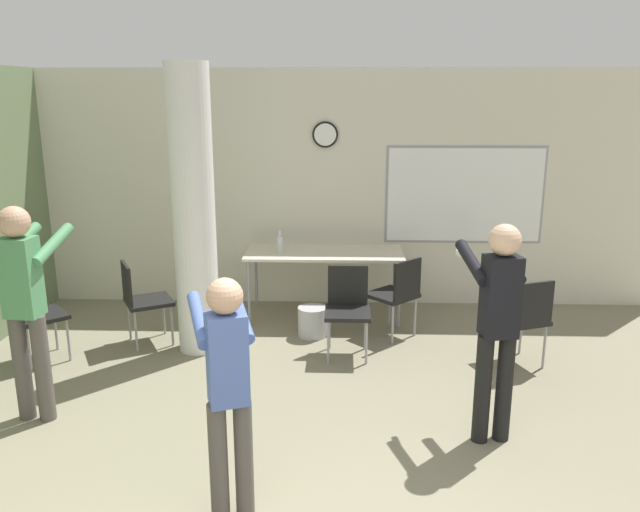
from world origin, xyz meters
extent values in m
cube|color=beige|center=(0.00, 5.06, 1.40)|extent=(8.00, 0.12, 2.80)
cylinder|color=black|center=(-0.08, 4.99, 2.05)|extent=(0.30, 0.03, 0.30)
cylinder|color=white|center=(-0.08, 4.97, 2.05)|extent=(0.26, 0.01, 0.25)
cube|color=#99999E|center=(1.57, 5.00, 1.35)|extent=(1.87, 0.01, 1.16)
cube|color=white|center=(1.57, 4.99, 1.35)|extent=(1.81, 0.02, 1.10)
cylinder|color=white|center=(-1.31, 3.51, 1.40)|extent=(0.41, 0.41, 2.80)
cube|color=beige|center=(-0.07, 4.47, 0.76)|extent=(1.77, 0.73, 0.03)
cylinder|color=gray|center=(-0.90, 4.17, 0.37)|extent=(0.04, 0.04, 0.75)
cylinder|color=gray|center=(0.76, 4.17, 0.37)|extent=(0.04, 0.04, 0.75)
cylinder|color=gray|center=(-0.90, 4.78, 0.37)|extent=(0.04, 0.04, 0.75)
cylinder|color=gray|center=(0.76, 4.78, 0.37)|extent=(0.04, 0.04, 0.75)
cylinder|color=silver|center=(-0.57, 4.49, 0.86)|extent=(0.07, 0.07, 0.17)
cylinder|color=silver|center=(-0.57, 4.49, 0.98)|extent=(0.03, 0.03, 0.07)
cylinder|color=#B2B2B7|center=(-0.18, 3.88, 0.16)|extent=(0.31, 0.31, 0.32)
cube|color=black|center=(1.79, 3.24, 0.45)|extent=(0.57, 0.57, 0.04)
cube|color=black|center=(1.87, 3.05, 0.67)|extent=(0.38, 0.17, 0.40)
cylinder|color=#99999E|center=(1.90, 3.47, 0.21)|extent=(0.02, 0.02, 0.43)
cylinder|color=#99999E|center=(1.56, 3.35, 0.21)|extent=(0.02, 0.02, 0.43)
cylinder|color=#99999E|center=(2.03, 3.14, 0.21)|extent=(0.02, 0.02, 0.43)
cylinder|color=#99999E|center=(1.69, 3.01, 0.21)|extent=(0.02, 0.02, 0.43)
cube|color=black|center=(0.66, 3.92, 0.45)|extent=(0.62, 0.62, 0.04)
cube|color=black|center=(0.80, 3.78, 0.67)|extent=(0.31, 0.30, 0.40)
cylinder|color=#99999E|center=(0.66, 4.18, 0.21)|extent=(0.02, 0.02, 0.43)
cylinder|color=#99999E|center=(0.40, 3.93, 0.21)|extent=(0.02, 0.02, 0.43)
cylinder|color=#99999E|center=(0.91, 3.92, 0.21)|extent=(0.02, 0.02, 0.43)
cylinder|color=#99999E|center=(0.65, 3.67, 0.21)|extent=(0.02, 0.02, 0.43)
cube|color=black|center=(0.18, 3.35, 0.45)|extent=(0.44, 0.44, 0.04)
cube|color=black|center=(0.19, 3.56, 0.67)|extent=(0.40, 0.03, 0.40)
cylinder|color=#99999E|center=(0.00, 3.18, 0.21)|extent=(0.02, 0.02, 0.43)
cylinder|color=#99999E|center=(0.36, 3.17, 0.21)|extent=(0.02, 0.02, 0.43)
cylinder|color=#99999E|center=(0.01, 3.54, 0.21)|extent=(0.02, 0.02, 0.43)
cylinder|color=#99999E|center=(0.37, 3.53, 0.21)|extent=(0.02, 0.02, 0.43)
cube|color=black|center=(-2.76, 3.17, 0.45)|extent=(0.62, 0.62, 0.04)
cube|color=black|center=(-2.91, 3.03, 0.67)|extent=(0.29, 0.31, 0.40)
cylinder|color=#99999E|center=(-2.50, 3.16, 0.21)|extent=(0.02, 0.02, 0.43)
cylinder|color=#99999E|center=(-2.75, 3.42, 0.21)|extent=(0.02, 0.02, 0.43)
cylinder|color=#99999E|center=(-2.77, 2.91, 0.21)|extent=(0.02, 0.02, 0.43)
cylinder|color=#99999E|center=(-3.01, 3.18, 0.21)|extent=(0.02, 0.02, 0.43)
cube|color=black|center=(-1.85, 3.64, 0.45)|extent=(0.60, 0.60, 0.04)
cube|color=black|center=(-2.03, 3.54, 0.67)|extent=(0.22, 0.36, 0.40)
cylinder|color=#99999E|center=(-1.60, 3.56, 0.21)|extent=(0.02, 0.02, 0.43)
cylinder|color=#99999E|center=(-1.78, 3.88, 0.21)|extent=(0.02, 0.02, 0.43)
cylinder|color=#99999E|center=(-1.92, 3.39, 0.21)|extent=(0.02, 0.02, 0.43)
cylinder|color=#99999E|center=(-2.09, 3.71, 0.21)|extent=(0.02, 0.02, 0.43)
cylinder|color=#514C47|center=(-0.46, 0.94, 0.39)|extent=(0.11, 0.11, 0.77)
cylinder|color=#514C47|center=(-0.61, 0.89, 0.39)|extent=(0.11, 0.11, 0.77)
cube|color=#4C66AD|center=(-0.53, 0.92, 1.04)|extent=(0.27, 0.24, 0.55)
sphere|color=tan|center=(-0.53, 0.92, 1.42)|extent=(0.21, 0.21, 0.21)
cylinder|color=#4C66AD|center=(-0.49, 1.16, 1.22)|extent=(0.24, 0.48, 0.22)
cylinder|color=#4C66AD|center=(-0.72, 1.08, 1.22)|extent=(0.24, 0.48, 0.22)
cube|color=white|center=(-0.80, 1.28, 1.22)|extent=(0.08, 0.13, 0.04)
cylinder|color=black|center=(1.32, 1.87, 0.42)|extent=(0.12, 0.12, 0.83)
cylinder|color=black|center=(1.16, 1.84, 0.42)|extent=(0.12, 0.12, 0.83)
cube|color=black|center=(1.24, 1.86, 1.13)|extent=(0.27, 0.23, 0.59)
sphere|color=#D8AD8C|center=(1.24, 1.86, 1.53)|extent=(0.23, 0.23, 0.23)
cylinder|color=black|center=(1.33, 2.11, 1.32)|extent=(0.17, 0.53, 0.24)
cylinder|color=black|center=(1.07, 2.07, 1.32)|extent=(0.17, 0.53, 0.24)
cube|color=white|center=(1.03, 2.30, 1.32)|extent=(0.06, 0.13, 0.04)
cylinder|color=#514C47|center=(-2.21, 2.05, 0.43)|extent=(0.13, 0.13, 0.87)
cylinder|color=#514C47|center=(-2.38, 2.06, 0.43)|extent=(0.13, 0.13, 0.87)
cube|color=#4C8C59|center=(-2.29, 2.06, 1.17)|extent=(0.27, 0.22, 0.61)
sphere|color=tan|center=(-2.29, 2.06, 1.60)|extent=(0.23, 0.23, 0.23)
cylinder|color=#4C8C59|center=(-2.13, 2.29, 1.37)|extent=(0.14, 0.55, 0.25)
cylinder|color=#4C8C59|center=(-2.41, 2.31, 1.37)|extent=(0.14, 0.55, 0.25)
camera|label=1|loc=(0.11, -2.36, 2.51)|focal=35.00mm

